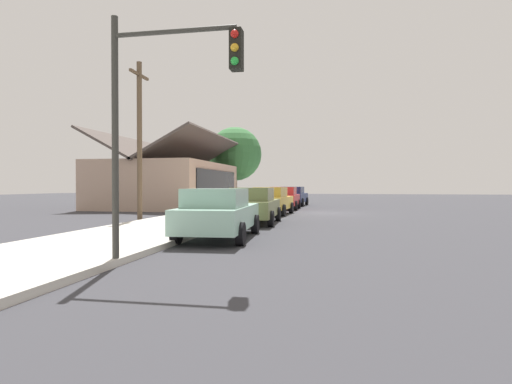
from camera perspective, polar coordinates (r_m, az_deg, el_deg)
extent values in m
plane|color=#38383D|center=(26.12, 8.72, -2.83)|extent=(120.00, 120.00, 0.00)
cube|color=beige|center=(26.90, -3.30, -2.54)|extent=(60.00, 4.20, 0.16)
cube|color=#9ED1BC|center=(13.52, -4.90, -3.39)|extent=(4.95, 2.12, 0.70)
cube|color=#86B1A0|center=(13.02, -5.37, -0.78)|extent=(2.42, 1.76, 0.56)
cylinder|color=black|center=(15.23, -7.09, -4.23)|extent=(0.67, 0.26, 0.66)
cylinder|color=black|center=(14.87, -0.11, -4.35)|extent=(0.67, 0.26, 0.66)
cylinder|color=black|center=(12.36, -10.68, -5.43)|extent=(0.67, 0.26, 0.66)
cylinder|color=black|center=(11.90, -2.10, -5.66)|extent=(0.67, 0.26, 0.66)
cube|color=olive|center=(18.77, -0.23, -2.19)|extent=(4.71, 1.99, 0.70)
cube|color=#61683C|center=(18.28, -0.46, -0.30)|extent=(2.29, 1.69, 0.56)
cylinder|color=black|center=(20.36, -2.14, -2.94)|extent=(0.67, 0.24, 0.66)
cylinder|color=black|center=(20.10, 2.99, -2.99)|extent=(0.67, 0.24, 0.66)
cylinder|color=black|center=(17.55, -3.93, -3.55)|extent=(0.67, 0.24, 0.66)
cylinder|color=black|center=(17.24, 2.02, -3.63)|extent=(0.67, 0.24, 0.66)
cube|color=gold|center=(24.58, 2.19, -1.47)|extent=(4.43, 2.05, 0.70)
cube|color=gold|center=(24.14, 1.97, -0.01)|extent=(2.17, 1.70, 0.56)
cylinder|color=black|center=(26.10, 0.87, -2.10)|extent=(0.67, 0.26, 0.66)
cylinder|color=black|center=(25.75, 4.76, -2.14)|extent=(0.67, 0.26, 0.66)
cylinder|color=black|center=(23.50, -0.64, -2.43)|extent=(0.67, 0.26, 0.66)
cylinder|color=black|center=(23.11, 3.67, -2.49)|extent=(0.67, 0.26, 0.66)
cube|color=red|center=(30.11, 3.81, -1.04)|extent=(4.33, 1.89, 0.70)
cube|color=#A9272B|center=(29.66, 3.71, 0.15)|extent=(2.08, 1.66, 0.56)
cylinder|color=black|center=(31.57, 2.40, -1.58)|extent=(0.66, 0.22, 0.66)
cylinder|color=black|center=(31.36, 5.80, -1.60)|extent=(0.66, 0.22, 0.66)
cylinder|color=black|center=(28.92, 1.64, -1.81)|extent=(0.66, 0.22, 0.66)
cylinder|color=black|center=(28.69, 5.35, -1.83)|extent=(0.66, 0.22, 0.66)
cube|color=navy|center=(35.59, 5.08, -0.75)|extent=(4.62, 2.11, 0.70)
cube|color=navy|center=(35.13, 4.97, 0.26)|extent=(2.26, 1.75, 0.56)
cylinder|color=black|center=(37.14, 4.02, -1.22)|extent=(0.67, 0.26, 0.66)
cylinder|color=black|center=(36.85, 6.85, -1.24)|extent=(0.67, 0.26, 0.66)
cylinder|color=black|center=(34.39, 3.19, -1.38)|extent=(0.67, 0.26, 0.66)
cylinder|color=black|center=(34.08, 6.24, -1.41)|extent=(0.67, 0.26, 0.66)
cube|color=tan|center=(34.00, -11.57, 0.90)|extent=(12.70, 7.84, 3.42)
cube|color=black|center=(32.70, -5.15, 1.22)|extent=(10.16, 0.08, 1.92)
cube|color=#514742|center=(33.42, -8.47, 5.64)|extent=(13.30, 4.21, 2.34)
cube|color=#514742|center=(34.90, -14.58, 5.42)|extent=(13.30, 4.21, 2.34)
cylinder|color=brown|center=(41.44, -2.86, 0.85)|extent=(0.44, 0.44, 3.33)
sphere|color=#38753D|center=(41.55, -2.87, 5.13)|extent=(5.24, 5.24, 5.24)
cylinder|color=#383833|center=(9.35, -18.43, 6.45)|extent=(0.14, 0.14, 5.20)
cylinder|color=#383833|center=(9.29, -11.01, 20.47)|extent=(0.10, 2.60, 0.10)
cube|color=black|center=(8.77, -2.65, 18.57)|extent=(0.28, 0.24, 0.80)
sphere|color=red|center=(8.71, -2.90, 20.49)|extent=(0.16, 0.16, 0.16)
sphere|color=yellow|center=(8.63, -2.90, 18.87)|extent=(0.16, 0.16, 0.16)
sphere|color=green|center=(8.55, -2.90, 17.21)|extent=(0.16, 0.16, 0.16)
cylinder|color=brown|center=(20.82, -15.42, 6.54)|extent=(0.24, 0.24, 7.50)
cube|color=brown|center=(21.36, -15.45, 14.98)|extent=(1.80, 0.12, 0.12)
cylinder|color=red|center=(15.79, -8.25, -3.67)|extent=(0.22, 0.22, 0.55)
sphere|color=red|center=(15.77, -8.26, -2.42)|extent=(0.18, 0.18, 0.18)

